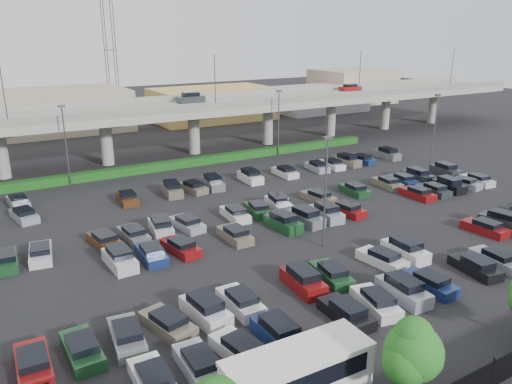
# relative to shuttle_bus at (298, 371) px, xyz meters

# --- Properties ---
(ground) EXTENTS (280.00, 280.00, 0.00)m
(ground) POSITION_rel_shuttle_bus_xyz_m (13.42, 22.91, -1.46)
(ground) COLOR black
(overpass) EXTENTS (150.00, 13.00, 15.80)m
(overpass) POSITION_rel_shuttle_bus_xyz_m (13.21, 54.94, 5.51)
(overpass) COLOR gray
(overpass) RESTS_ON ground
(hedge) EXTENTS (66.00, 1.60, 1.10)m
(hedge) POSITION_rel_shuttle_bus_xyz_m (13.42, 47.91, -0.91)
(hedge) COLOR #133D11
(hedge) RESTS_ON ground
(shuttle_bus) EXTENTS (8.43, 3.08, 2.69)m
(shuttle_bus) POSITION_rel_shuttle_bus_xyz_m (0.00, 0.00, 0.00)
(shuttle_bus) COLOR silver
(shuttle_bus) RESTS_ON ground
(parked_cars) EXTENTS (62.96, 41.62, 1.67)m
(parked_cars) POSITION_rel_shuttle_bus_xyz_m (13.75, 18.79, -0.86)
(parked_cars) COLOR #655F4F
(parked_cars) RESTS_ON ground
(light_poles) EXTENTS (66.90, 48.38, 10.30)m
(light_poles) POSITION_rel_shuttle_bus_xyz_m (9.29, 24.91, 4.78)
(light_poles) COLOR #434448
(light_poles) RESTS_ON ground
(distant_buildings) EXTENTS (138.00, 24.00, 9.00)m
(distant_buildings) POSITION_rel_shuttle_bus_xyz_m (25.79, 84.72, 2.28)
(distant_buildings) COLOR gray
(distant_buildings) RESTS_ON ground
(comm_tower) EXTENTS (2.40, 2.40, 30.00)m
(comm_tower) POSITION_rel_shuttle_bus_xyz_m (17.42, 96.91, 14.15)
(comm_tower) COLOR #434448
(comm_tower) RESTS_ON ground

